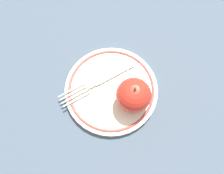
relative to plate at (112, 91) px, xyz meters
name	(u,v)px	position (x,y,z in m)	size (l,w,h in m)	color
ground_plane	(111,91)	(0.00, 0.00, -0.01)	(2.00, 2.00, 0.00)	#434F5C
plate	(112,91)	(0.00, 0.00, 0.00)	(0.20, 0.20, 0.02)	beige
apple_red_whole	(134,95)	(-0.01, 0.05, 0.04)	(0.07, 0.07, 0.08)	red
fork	(100,81)	(0.00, -0.03, 0.01)	(0.18, 0.06, 0.00)	silver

